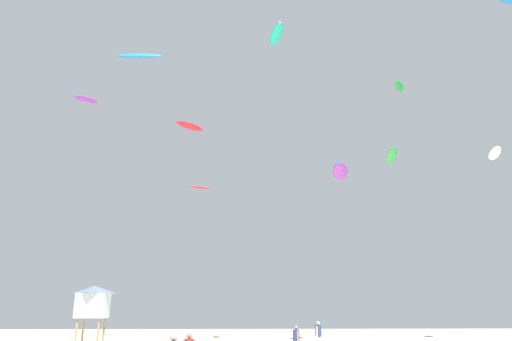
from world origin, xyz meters
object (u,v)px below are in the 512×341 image
object	(u,v)px
lifeguard_tower	(93,301)
kite_aloft_9	(140,56)
person_right	(318,334)
kite_aloft_6	(399,86)
person_midground	(296,338)
kite_aloft_7	(276,34)
kite_aloft_8	(340,172)
kite_aloft_0	(495,153)
kite_aloft_4	(190,126)
kite_aloft_1	(199,187)
kite_aloft_3	(392,155)
kite_aloft_5	(86,99)

from	to	relation	value
lifeguard_tower	kite_aloft_9	xyz separation A→B (m)	(1.46, 1.87, 21.13)
person_right	kite_aloft_6	distance (m)	32.74
person_midground	kite_aloft_7	world-z (taller)	kite_aloft_7
lifeguard_tower	kite_aloft_7	bearing A→B (deg)	-14.60
kite_aloft_8	kite_aloft_0	bearing A→B (deg)	4.34
kite_aloft_0	kite_aloft_7	distance (m)	21.69
kite_aloft_0	kite_aloft_4	bearing A→B (deg)	167.20
person_midground	kite_aloft_4	xyz separation A→B (m)	(-8.14, 16.80, 19.22)
kite_aloft_7	kite_aloft_9	bearing A→B (deg)	155.66
lifeguard_tower	person_right	bearing A→B (deg)	-18.31
kite_aloft_1	kite_aloft_7	bearing A→B (deg)	-69.00
kite_aloft_7	person_right	bearing A→B (deg)	-37.03
person_right	kite_aloft_0	distance (m)	23.73
kite_aloft_6	kite_aloft_4	bearing A→B (deg)	-173.25
kite_aloft_9	person_right	bearing A→B (deg)	-26.56
kite_aloft_3	kite_aloft_6	world-z (taller)	kite_aloft_6
kite_aloft_1	kite_aloft_3	bearing A→B (deg)	-55.30
kite_aloft_3	kite_aloft_5	world-z (taller)	kite_aloft_5
kite_aloft_5	kite_aloft_8	bearing A→B (deg)	-22.20
lifeguard_tower	kite_aloft_6	size ratio (longest dim) A/B	1.50
lifeguard_tower	kite_aloft_6	distance (m)	38.30
person_right	kite_aloft_0	bearing A→B (deg)	56.91
kite_aloft_1	kite_aloft_8	world-z (taller)	kite_aloft_1
kite_aloft_0	kite_aloft_7	world-z (taller)	kite_aloft_7
kite_aloft_8	kite_aloft_5	bearing A→B (deg)	157.80
kite_aloft_0	kite_aloft_3	xyz separation A→B (m)	(-12.02, -8.17, -3.13)
person_right	kite_aloft_7	distance (m)	22.39
kite_aloft_4	person_right	bearing A→B (deg)	-53.56
lifeguard_tower	kite_aloft_4	bearing A→B (deg)	56.77
kite_aloft_4	kite_aloft_6	size ratio (longest dim) A/B	1.08
kite_aloft_6	kite_aloft_7	bearing A→B (deg)	-136.03
kite_aloft_8	kite_aloft_7	bearing A→B (deg)	-140.67
kite_aloft_1	kite_aloft_3	size ratio (longest dim) A/B	0.77
kite_aloft_3	kite_aloft_6	size ratio (longest dim) A/B	1.14
kite_aloft_6	person_midground	bearing A→B (deg)	-126.88
kite_aloft_3	kite_aloft_4	world-z (taller)	kite_aloft_4
person_midground	kite_aloft_6	size ratio (longest dim) A/B	0.58
person_right	kite_aloft_1	world-z (taller)	kite_aloft_1
kite_aloft_0	kite_aloft_9	xyz separation A→B (m)	(-31.24, -0.30, 8.62)
kite_aloft_0	kite_aloft_8	world-z (taller)	kite_aloft_0
kite_aloft_7	kite_aloft_8	world-z (taller)	kite_aloft_7
kite_aloft_1	kite_aloft_8	bearing A→B (deg)	-47.72
person_right	kite_aloft_1	bearing A→B (deg)	148.88
person_right	kite_aloft_5	distance (m)	35.61
kite_aloft_4	kite_aloft_9	distance (m)	8.62
lifeguard_tower	kite_aloft_0	bearing A→B (deg)	3.79
kite_aloft_1	kite_aloft_8	distance (m)	18.91
kite_aloft_0	kite_aloft_1	distance (m)	29.51
kite_aloft_5	kite_aloft_9	bearing A→B (deg)	-51.22
person_right	person_midground	bearing A→B (deg)	-84.18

